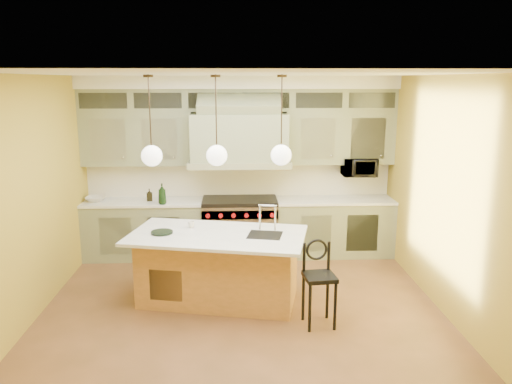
{
  "coord_description": "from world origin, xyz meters",
  "views": [
    {
      "loc": [
        -0.06,
        -5.69,
        2.83
      ],
      "look_at": [
        0.2,
        0.7,
        1.39
      ],
      "focal_mm": 35.0,
      "sensor_mm": 36.0,
      "label": 1
    }
  ],
  "objects_px": {
    "kitchen_island": "(219,266)",
    "counter_stool": "(319,279)",
    "range": "(240,227)",
    "microwave": "(359,167)"
  },
  "relations": [
    {
      "from": "kitchen_island",
      "to": "counter_stool",
      "type": "distance_m",
      "value": 1.39
    },
    {
      "from": "range",
      "to": "microwave",
      "type": "height_order",
      "value": "microwave"
    },
    {
      "from": "range",
      "to": "counter_stool",
      "type": "xyz_separation_m",
      "value": [
        0.9,
        -2.42,
        0.08
      ]
    },
    {
      "from": "range",
      "to": "counter_stool",
      "type": "relative_size",
      "value": 1.19
    },
    {
      "from": "kitchen_island",
      "to": "microwave",
      "type": "xyz_separation_m",
      "value": [
        2.24,
        1.8,
        0.98
      ]
    },
    {
      "from": "microwave",
      "to": "range",
      "type": "bearing_deg",
      "value": -176.88
    },
    {
      "from": "counter_stool",
      "to": "microwave",
      "type": "height_order",
      "value": "microwave"
    },
    {
      "from": "kitchen_island",
      "to": "counter_stool",
      "type": "relative_size",
      "value": 2.38
    },
    {
      "from": "counter_stool",
      "to": "kitchen_island",
      "type": "bearing_deg",
      "value": 141.94
    },
    {
      "from": "counter_stool",
      "to": "microwave",
      "type": "distance_m",
      "value": 2.87
    }
  ]
}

